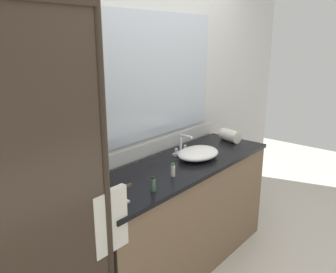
# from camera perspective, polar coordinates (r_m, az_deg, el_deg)

# --- Properties ---
(ground_plane) EXTENTS (8.00, 8.00, 0.00)m
(ground_plane) POSITION_cam_1_polar(r_m,az_deg,el_deg) (3.08, 1.92, -20.37)
(ground_plane) COLOR beige
(wall_back_with_mirror) EXTENTS (4.40, 0.06, 2.60)m
(wall_back_with_mirror) POSITION_cam_1_polar(r_m,az_deg,el_deg) (2.75, -3.46, 5.08)
(wall_back_with_mirror) COLOR silver
(wall_back_with_mirror) RESTS_ON ground_plane
(vanity_cabinet) EXTENTS (1.80, 0.58, 0.90)m
(vanity_cabinet) POSITION_cam_1_polar(r_m,az_deg,el_deg) (2.84, 1.85, -12.98)
(vanity_cabinet) COLOR brown
(vanity_cabinet) RESTS_ON ground_plane
(shower_enclosure) EXTENTS (1.20, 0.59, 2.00)m
(shower_enclosure) POSITION_cam_1_polar(r_m,az_deg,el_deg) (1.71, -20.58, -13.38)
(shower_enclosure) COLOR #2D2319
(shower_enclosure) RESTS_ON ground_plane
(sink_basin) EXTENTS (0.39, 0.29, 0.08)m
(sink_basin) POSITION_cam_1_polar(r_m,az_deg,el_deg) (2.76, 5.04, -2.78)
(sink_basin) COLOR white
(sink_basin) RESTS_ON vanity_cabinet
(faucet) EXTENTS (0.17, 0.14, 0.17)m
(faucet) POSITION_cam_1_polar(r_m,az_deg,el_deg) (2.85, 2.27, -1.82)
(faucet) COLOR silver
(faucet) RESTS_ON vanity_cabinet
(soap_dish) EXTENTS (0.10, 0.07, 0.04)m
(soap_dish) POSITION_cam_1_polar(r_m,az_deg,el_deg) (2.05, -8.04, -10.65)
(soap_dish) COLOR silver
(soap_dish) RESTS_ON vanity_cabinet
(amenity_bottle_shampoo) EXTENTS (0.03, 0.03, 0.09)m
(amenity_bottle_shampoo) POSITION_cam_1_polar(r_m,az_deg,el_deg) (2.18, -2.49, -7.95)
(amenity_bottle_shampoo) COLOR #4C7056
(amenity_bottle_shampoo) RESTS_ON vanity_cabinet
(amenity_bottle_conditioner) EXTENTS (0.03, 0.03, 0.09)m
(amenity_bottle_conditioner) POSITION_cam_1_polar(r_m,az_deg,el_deg) (2.40, 0.85, -5.64)
(amenity_bottle_conditioner) COLOR silver
(amenity_bottle_conditioner) RESTS_ON vanity_cabinet
(amenity_bottle_lotion) EXTENTS (0.03, 0.03, 0.10)m
(amenity_bottle_lotion) POSITION_cam_1_polar(r_m,az_deg,el_deg) (2.12, -11.05, -8.82)
(amenity_bottle_lotion) COLOR silver
(amenity_bottle_lotion) RESTS_ON vanity_cabinet
(rolled_towel_near_edge) EXTENTS (0.15, 0.20, 0.11)m
(rolled_towel_near_edge) POSITION_cam_1_polar(r_m,az_deg,el_deg) (3.24, 10.33, 0.15)
(rolled_towel_near_edge) COLOR silver
(rolled_towel_near_edge) RESTS_ON vanity_cabinet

